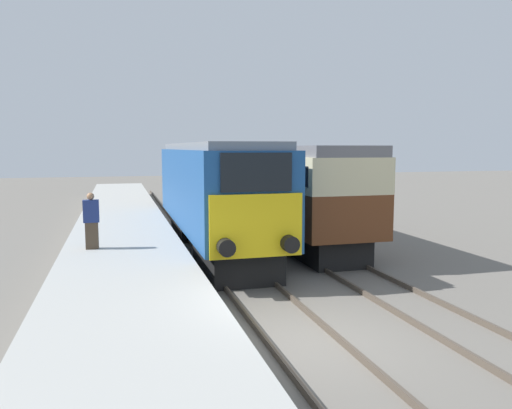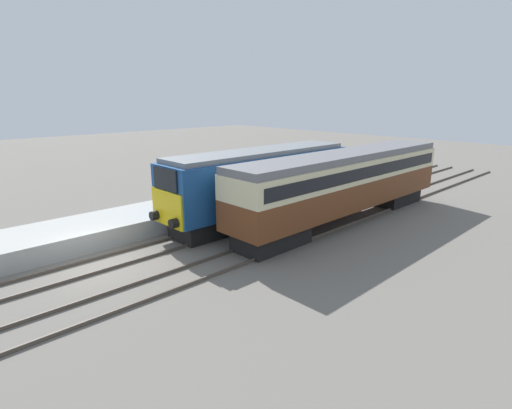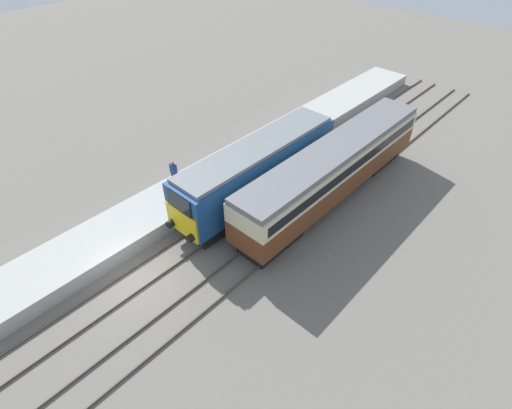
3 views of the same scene
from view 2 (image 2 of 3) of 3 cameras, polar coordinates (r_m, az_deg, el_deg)
ground_plane at (r=18.08m, az=-21.21°, el=-8.08°), size 120.00×120.00×0.00m
platform_left at (r=24.37m, az=-6.95°, el=-0.06°), size 3.50×50.00×0.92m
rails_near_track at (r=20.26m, az=-8.11°, el=-4.45°), size 1.51×60.00×0.14m
rails_far_track at (r=17.76m, az=-1.66°, el=-7.17°), size 1.50×60.00×0.14m
locomotive at (r=22.33m, az=0.68°, el=3.24°), size 2.70×12.46×4.01m
passenger_carriage at (r=22.62m, az=12.69°, el=3.42°), size 2.75×16.03×3.91m
person_on_platform at (r=23.72m, az=-12.19°, el=2.44°), size 0.44×0.26×1.64m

